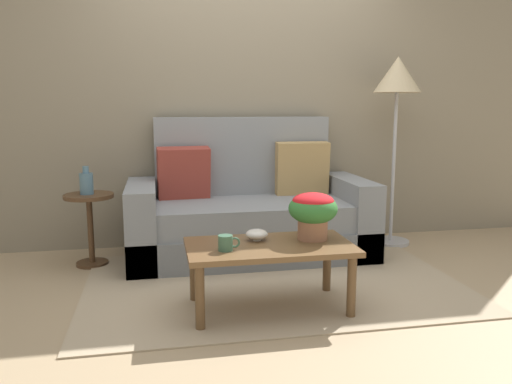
# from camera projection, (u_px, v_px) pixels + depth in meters

# --- Properties ---
(ground_plane) EXTENTS (14.00, 14.00, 0.00)m
(ground_plane) POSITION_uv_depth(u_px,v_px,m) (275.00, 287.00, 3.45)
(ground_plane) COLOR tan
(wall_back) EXTENTS (6.40, 0.12, 2.92)m
(wall_back) POSITION_uv_depth(u_px,v_px,m) (243.00, 76.00, 4.43)
(wall_back) COLOR gray
(wall_back) RESTS_ON ground
(area_rug) EXTENTS (2.52, 1.69, 0.01)m
(area_rug) POSITION_uv_depth(u_px,v_px,m) (273.00, 283.00, 3.51)
(area_rug) COLOR tan
(area_rug) RESTS_ON ground
(couch) EXTENTS (1.91, 0.88, 1.11)m
(couch) POSITION_uv_depth(u_px,v_px,m) (249.00, 215.00, 4.16)
(couch) COLOR slate
(couch) RESTS_ON ground
(coffee_table) EXTENTS (0.98, 0.54, 0.40)m
(coffee_table) POSITION_uv_depth(u_px,v_px,m) (270.00, 253.00, 3.02)
(coffee_table) COLOR brown
(coffee_table) RESTS_ON ground
(side_table) EXTENTS (0.37, 0.37, 0.55)m
(side_table) POSITION_uv_depth(u_px,v_px,m) (90.00, 216.00, 3.86)
(side_table) COLOR #4C331E
(side_table) RESTS_ON ground
(floor_lamp) EXTENTS (0.40, 0.40, 1.61)m
(floor_lamp) POSITION_uv_depth(u_px,v_px,m) (397.00, 88.00, 4.31)
(floor_lamp) COLOR #B2B2B7
(floor_lamp) RESTS_ON ground
(potted_plant) EXTENTS (0.30, 0.30, 0.29)m
(potted_plant) POSITION_uv_depth(u_px,v_px,m) (313.00, 210.00, 3.09)
(potted_plant) COLOR #A36B4C
(potted_plant) RESTS_ON coffee_table
(coffee_mug) EXTENTS (0.13, 0.08, 0.09)m
(coffee_mug) POSITION_uv_depth(u_px,v_px,m) (226.00, 243.00, 2.87)
(coffee_mug) COLOR #3D664C
(coffee_mug) RESTS_ON coffee_table
(snack_bowl) EXTENTS (0.14, 0.14, 0.07)m
(snack_bowl) POSITION_uv_depth(u_px,v_px,m) (257.00, 234.00, 3.09)
(snack_bowl) COLOR silver
(snack_bowl) RESTS_ON coffee_table
(table_vase) EXTENTS (0.10, 0.10, 0.21)m
(table_vase) POSITION_uv_depth(u_px,v_px,m) (86.00, 183.00, 3.81)
(table_vase) COLOR slate
(table_vase) RESTS_ON side_table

